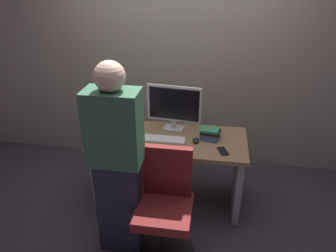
% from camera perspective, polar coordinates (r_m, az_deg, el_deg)
% --- Properties ---
extents(ground_plane, '(9.00, 9.00, 0.00)m').
position_cam_1_polar(ground_plane, '(3.50, 0.13, -12.52)').
color(ground_plane, '#3D3842').
extents(wall_back, '(6.40, 0.10, 3.00)m').
position_cam_1_polar(wall_back, '(3.68, 2.42, 15.35)').
color(wall_back, '#9E9384').
rests_on(wall_back, ground).
extents(desk, '(1.48, 0.68, 0.72)m').
position_cam_1_polar(desk, '(3.21, 0.14, -5.51)').
color(desk, '#93704C').
rests_on(desk, ground).
extents(office_chair, '(0.52, 0.52, 0.94)m').
position_cam_1_polar(office_chair, '(2.70, -0.54, -14.55)').
color(office_chair, black).
rests_on(office_chair, ground).
extents(person_at_desk, '(0.40, 0.24, 1.64)m').
position_cam_1_polar(person_at_desk, '(2.53, -9.01, -6.43)').
color(person_at_desk, '#262838').
rests_on(person_at_desk, ground).
extents(monitor, '(0.54, 0.16, 0.46)m').
position_cam_1_polar(monitor, '(3.16, 1.05, 3.63)').
color(monitor, silver).
rests_on(monitor, desk).
extents(keyboard, '(0.43, 0.13, 0.02)m').
position_cam_1_polar(keyboard, '(3.06, -1.04, -2.34)').
color(keyboard, white).
rests_on(keyboard, desk).
extents(mouse, '(0.06, 0.10, 0.03)m').
position_cam_1_polar(mouse, '(3.04, 4.89, -2.52)').
color(mouse, black).
rests_on(mouse, desk).
extents(cup_near_keyboard, '(0.08, 0.08, 0.09)m').
position_cam_1_polar(cup_near_keyboard, '(3.06, -8.31, -1.90)').
color(cup_near_keyboard, '#3372B2').
rests_on(cup_near_keyboard, desk).
extents(book_stack, '(0.20, 0.19, 0.10)m').
position_cam_1_polar(book_stack, '(3.10, 7.43, -1.34)').
color(book_stack, '#3359A5').
rests_on(book_stack, desk).
extents(cell_phone, '(0.12, 0.16, 0.01)m').
position_cam_1_polar(cell_phone, '(2.92, 9.62, -4.37)').
color(cell_phone, black).
rests_on(cell_phone, desk).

